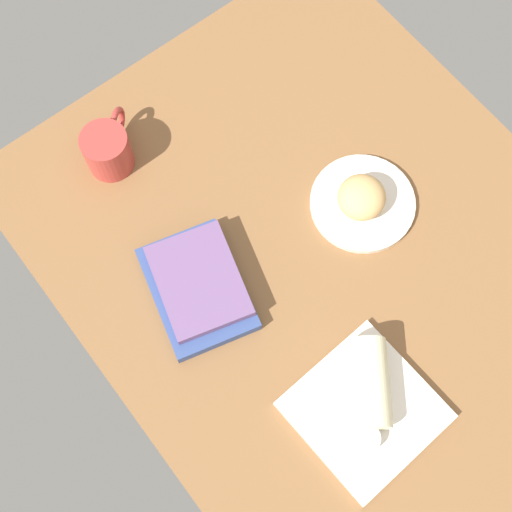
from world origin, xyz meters
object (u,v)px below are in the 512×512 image
(sauce_cup, at_px, (364,439))
(coffee_mug, at_px, (108,149))
(square_plate, at_px, (365,410))
(book_stack, at_px, (198,286))
(round_plate, at_px, (362,203))
(scone_pastry, at_px, (362,197))
(breakfast_wrap, at_px, (370,383))

(sauce_cup, relative_size, coffee_mug, 0.44)
(square_plate, relative_size, book_stack, 0.88)
(book_stack, xyz_separation_m, coffee_mug, (-0.31, 0.02, 0.02))
(round_plate, xyz_separation_m, coffee_mug, (-0.37, -0.32, 0.04))
(sauce_cup, xyz_separation_m, coffee_mug, (-0.70, -0.03, 0.02))
(round_plate, height_order, square_plate, square_plate)
(round_plate, bearing_deg, scone_pastry, -92.73)
(scone_pastry, bearing_deg, round_plate, 87.27)
(breakfast_wrap, bearing_deg, book_stack, 147.68)
(scone_pastry, bearing_deg, breakfast_wrap, -38.45)
(coffee_mug, bearing_deg, square_plate, 5.97)
(round_plate, distance_m, scone_pastry, 0.04)
(square_plate, bearing_deg, sauce_cup, -46.59)
(scone_pastry, height_order, breakfast_wrap, breakfast_wrap)
(square_plate, bearing_deg, book_stack, -164.91)
(round_plate, relative_size, coffee_mug, 1.64)
(round_plate, distance_m, square_plate, 0.39)
(scone_pastry, height_order, sauce_cup, scone_pastry)
(scone_pastry, relative_size, breakfast_wrap, 0.61)
(sauce_cup, bearing_deg, round_plate, 138.94)
(breakfast_wrap, relative_size, book_stack, 0.59)
(round_plate, relative_size, square_plate, 0.90)
(round_plate, xyz_separation_m, scone_pastry, (-0.00, -0.01, 0.04))
(breakfast_wrap, bearing_deg, sauce_cup, -99.86)
(coffee_mug, bearing_deg, scone_pastry, 40.07)
(sauce_cup, bearing_deg, square_plate, 133.41)
(coffee_mug, bearing_deg, sauce_cup, 2.72)
(round_plate, bearing_deg, book_stack, -99.12)
(scone_pastry, distance_m, book_stack, 0.34)
(sauce_cup, distance_m, breakfast_wrap, 0.09)
(square_plate, relative_size, coffee_mug, 1.83)
(sauce_cup, height_order, coffee_mug, coffee_mug)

